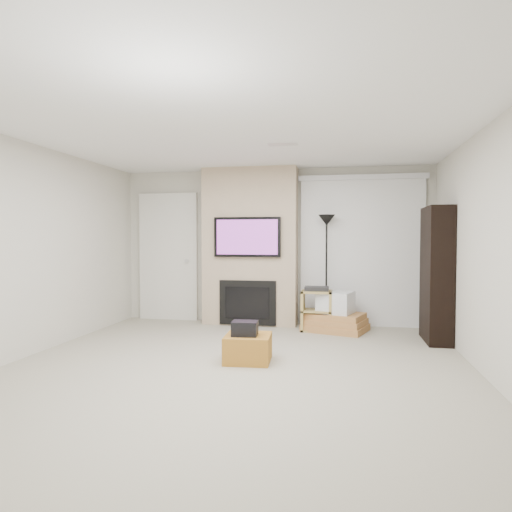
% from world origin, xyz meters
% --- Properties ---
extents(floor, '(5.00, 5.50, 0.00)m').
position_xyz_m(floor, '(0.00, 0.00, 0.00)').
color(floor, '#A49D89').
rests_on(floor, ground).
extents(ceiling, '(5.00, 5.50, 0.00)m').
position_xyz_m(ceiling, '(0.00, 0.00, 2.50)').
color(ceiling, white).
rests_on(ceiling, wall_back).
extents(wall_back, '(5.00, 0.00, 2.50)m').
position_xyz_m(wall_back, '(0.00, 2.75, 1.25)').
color(wall_back, beige).
rests_on(wall_back, ground).
extents(wall_front, '(5.00, 0.00, 2.50)m').
position_xyz_m(wall_front, '(0.00, -2.75, 1.25)').
color(wall_front, beige).
rests_on(wall_front, ground).
extents(wall_left, '(0.00, 5.50, 2.50)m').
position_xyz_m(wall_left, '(-2.50, 0.00, 1.25)').
color(wall_left, beige).
rests_on(wall_left, ground).
extents(wall_right, '(0.00, 5.50, 2.50)m').
position_xyz_m(wall_right, '(2.50, 0.00, 1.25)').
color(wall_right, beige).
rests_on(wall_right, ground).
extents(hvac_vent, '(0.35, 0.18, 0.01)m').
position_xyz_m(hvac_vent, '(0.40, 0.80, 2.50)').
color(hvac_vent, silver).
rests_on(hvac_vent, ceiling).
extents(ottoman, '(0.53, 0.53, 0.30)m').
position_xyz_m(ottoman, '(0.07, 0.34, 0.15)').
color(ottoman, '#A36B23').
rests_on(ottoman, floor).
extents(black_bag, '(0.29, 0.24, 0.16)m').
position_xyz_m(black_bag, '(0.04, 0.29, 0.38)').
color(black_bag, black).
rests_on(black_bag, ottoman).
extents(fireplace_wall, '(1.50, 0.47, 2.50)m').
position_xyz_m(fireplace_wall, '(-0.35, 2.54, 1.24)').
color(fireplace_wall, tan).
rests_on(fireplace_wall, floor).
extents(entry_door, '(1.02, 0.11, 2.14)m').
position_xyz_m(entry_door, '(-1.80, 2.71, 1.05)').
color(entry_door, silver).
rests_on(entry_door, floor).
extents(vertical_blinds, '(1.98, 0.10, 2.37)m').
position_xyz_m(vertical_blinds, '(1.40, 2.70, 1.27)').
color(vertical_blinds, silver).
rests_on(vertical_blinds, floor).
extents(floor_lamp, '(0.26, 0.26, 1.74)m').
position_xyz_m(floor_lamp, '(0.86, 2.50, 1.37)').
color(floor_lamp, black).
rests_on(floor_lamp, floor).
extents(av_stand, '(0.45, 0.38, 0.66)m').
position_xyz_m(av_stand, '(0.73, 2.20, 0.35)').
color(av_stand, tan).
rests_on(av_stand, floor).
extents(box_stack, '(1.04, 0.90, 0.59)m').
position_xyz_m(box_stack, '(1.01, 2.23, 0.22)').
color(box_stack, '#B87D45').
rests_on(box_stack, floor).
extents(bookshelf, '(0.30, 0.80, 1.80)m').
position_xyz_m(bookshelf, '(2.34, 1.78, 0.90)').
color(bookshelf, black).
rests_on(bookshelf, floor).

